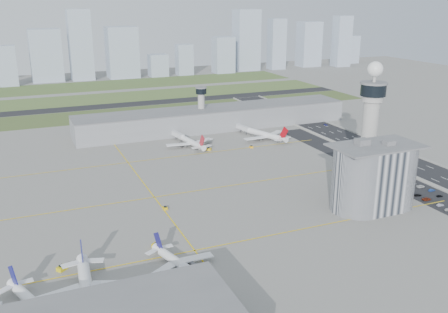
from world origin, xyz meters
name	(u,v)px	position (x,y,z in m)	size (l,w,h in m)	color
ground	(253,207)	(0.00, 0.00, 0.00)	(1000.00, 1000.00, 0.00)	gray
grass_strip_0	(117,114)	(-20.00, 225.00, 0.04)	(480.00, 50.00, 0.08)	#425628
grass_strip_1	(101,99)	(-20.00, 300.00, 0.04)	(480.00, 60.00, 0.08)	#4C6530
grass_strip_2	(89,86)	(-20.00, 380.00, 0.04)	(480.00, 70.00, 0.08)	#4B6530
runway	(109,106)	(-20.00, 262.00, 0.06)	(480.00, 22.00, 0.10)	black
highway	(436,175)	(115.00, 0.00, 0.05)	(28.00, 500.00, 0.10)	black
barrier_left	(417,178)	(101.00, 0.00, 0.60)	(0.60, 500.00, 1.20)	#9E9E99
landside_road	(415,187)	(90.00, -10.00, 0.04)	(18.00, 260.00, 0.08)	black
parking_lot	(429,196)	(88.00, -22.00, 0.05)	(20.00, 44.00, 0.10)	black
taxiway_line_h_0	(195,251)	(-40.00, -30.00, 0.01)	(260.00, 0.60, 0.01)	yellow
taxiway_line_h_1	(154,197)	(-40.00, 30.00, 0.01)	(260.00, 0.60, 0.01)	yellow
taxiway_line_h_2	(128,163)	(-40.00, 90.00, 0.01)	(260.00, 0.60, 0.01)	yellow
taxiway_line_v	(154,197)	(-40.00, 30.00, 0.01)	(0.60, 260.00, 0.01)	yellow
control_tower	(371,118)	(72.00, 8.00, 35.04)	(14.00, 14.00, 64.50)	#ADAAA5
secondary_tower	(201,104)	(30.00, 150.00, 18.80)	(8.60, 8.60, 31.90)	#ADAAA5
admin_building	(374,177)	(51.99, -22.00, 15.30)	(42.00, 24.00, 33.50)	#B2B2B7
terminal_pier	(215,118)	(40.00, 148.00, 7.90)	(210.00, 32.00, 15.80)	gray
airplane_near_a	(35,299)	(-99.75, -49.26, 5.04)	(36.01, 30.61, 10.08)	white
airplane_near_b	(86,284)	(-83.89, -48.09, 6.14)	(43.83, 37.25, 12.27)	white
airplane_near_c	(181,260)	(-49.89, -42.76, 4.78)	(34.13, 29.01, 9.56)	white
airplane_far_a	(189,138)	(6.26, 109.64, 5.66)	(40.45, 34.38, 11.33)	white
airplane_far_b	(264,131)	(60.25, 105.48, 5.98)	(42.68, 36.28, 11.95)	white
jet_bridge_near_2	(189,292)	(-53.00, -61.00, 2.85)	(14.00, 3.00, 5.70)	silver
jet_bridge_far_0	(173,134)	(2.00, 132.00, 2.85)	(14.00, 3.00, 5.70)	silver
jet_bridge_far_1	(238,128)	(52.00, 132.00, 2.85)	(14.00, 3.00, 5.70)	silver
tug_0	(62,268)	(-89.63, -25.05, 1.04)	(2.46, 3.58, 2.08)	gold
tug_1	(99,292)	(-79.80, -46.21, 0.82)	(1.93, 2.81, 1.63)	yellow
tug_2	(157,245)	(-53.00, -21.75, 1.06)	(2.50, 3.63, 2.11)	gold
tug_3	(165,208)	(-39.16, 13.49, 0.80)	(1.89, 2.75, 1.60)	gold
tug_4	(208,149)	(14.29, 94.98, 1.03)	(2.44, 3.55, 2.06)	gold
tug_5	(251,147)	(42.51, 88.98, 0.81)	(1.91, 2.77, 1.61)	#FBAB19
car_lot_0	(448,209)	(82.29, -39.37, 0.56)	(1.33, 3.31, 1.13)	silver
car_lot_1	(440,205)	(83.09, -34.13, 0.61)	(1.29, 3.71, 1.22)	#9091A2
car_lot_2	(427,199)	(82.67, -25.85, 0.66)	(2.19, 4.75, 1.32)	maroon
car_lot_3	(418,195)	(82.69, -19.95, 0.56)	(1.58, 3.89, 1.13)	black
car_lot_4	(406,188)	(83.70, -10.04, 0.63)	(1.49, 3.70, 1.26)	navy
car_lot_5	(395,184)	(83.20, -2.67, 0.59)	(1.24, 3.56, 1.17)	white
car_lot_8	(440,196)	(91.87, -25.13, 0.56)	(1.32, 3.27, 1.11)	black
car_lot_9	(432,190)	(93.91, -17.76, 0.63)	(1.33, 3.80, 1.25)	navy
car_lot_10	(421,186)	(92.68, -11.27, 0.62)	(2.05, 4.44, 1.23)	white
car_lot_11	(413,183)	(92.00, -6.35, 0.64)	(1.80, 4.42, 1.28)	gray
car_hw_1	(390,156)	(114.68, 37.99, 0.55)	(1.16, 3.33, 1.10)	black
car_hw_2	(326,125)	(123.02, 121.88, 0.59)	(1.97, 4.26, 1.18)	navy
car_hw_4	(273,111)	(108.37, 181.38, 0.54)	(1.28, 3.18, 1.08)	#94999E
skyline_bldg_6	(7,66)	(-102.68, 417.90, 22.60)	(20.04, 16.03, 45.20)	#9EADC1
skyline_bldg_7	(46,55)	(-59.44, 436.89, 30.61)	(35.76, 28.61, 61.22)	#9EADC1
skyline_bldg_8	(80,45)	(-19.42, 431.56, 41.69)	(26.33, 21.06, 83.39)	#9EADC1
skyline_bldg_9	(122,52)	(30.27, 432.32, 31.06)	(36.96, 29.57, 62.11)	#9EADC1
skyline_bldg_10	(158,65)	(73.27, 423.68, 13.87)	(23.01, 18.41, 27.75)	#9EADC1
skyline_bldg_11	(184,60)	(108.28, 423.34, 19.48)	(20.22, 16.18, 38.97)	#9EADC1
skyline_bldg_12	(223,55)	(162.17, 421.29, 23.44)	(26.14, 20.92, 46.89)	#9EADC1
skyline_bldg_13	(246,40)	(201.27, 433.27, 40.60)	(32.26, 25.81, 81.20)	#9EADC1
skyline_bldg_14	(277,44)	(244.74, 426.38, 34.37)	(21.59, 17.28, 68.75)	#9EADC1
skyline_bldg_15	(309,44)	(302.83, 435.54, 31.70)	(30.25, 24.20, 63.40)	#9EADC1
skyline_bldg_16	(342,41)	(345.49, 415.96, 35.78)	(23.04, 18.43, 71.56)	#9EADC1
skyline_bldg_17	(350,49)	(382.05, 443.29, 20.53)	(22.64, 18.11, 41.06)	#9EADC1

